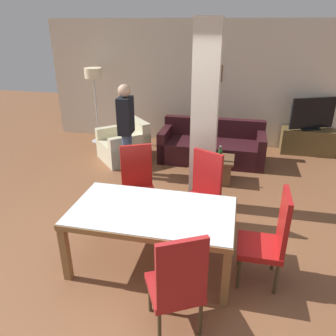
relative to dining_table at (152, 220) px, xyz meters
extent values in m
plane|color=brown|center=(0.00, 0.00, -0.60)|extent=(18.00, 18.00, 0.00)
cube|color=beige|center=(0.00, 4.43, 0.75)|extent=(7.20, 0.06, 2.70)
cube|color=brown|center=(0.19, 4.39, 1.00)|extent=(0.44, 0.02, 0.36)
cube|color=#B26633|center=(0.19, 4.38, 1.00)|extent=(0.40, 0.01, 0.32)
cube|color=beige|center=(0.38, 1.47, 0.75)|extent=(0.36, 0.29, 2.70)
cube|color=brown|center=(0.00, -0.47, 0.09)|extent=(1.82, 0.06, 0.06)
cube|color=brown|center=(0.00, 0.47, 0.09)|extent=(1.82, 0.06, 0.06)
cube|color=brown|center=(-0.88, 0.00, 0.09)|extent=(0.06, 0.88, 0.06)
cube|color=brown|center=(0.88, 0.00, 0.09)|extent=(0.06, 0.88, 0.06)
cube|color=silver|center=(0.00, 0.00, 0.13)|extent=(1.80, 0.98, 0.01)
cube|color=brown|center=(-0.86, -0.45, -0.27)|extent=(0.08, 0.08, 0.66)
cube|color=brown|center=(0.86, -0.45, -0.27)|extent=(0.08, 0.08, 0.66)
cube|color=brown|center=(-0.86, 0.45, -0.27)|extent=(0.08, 0.08, 0.66)
cube|color=brown|center=(0.86, 0.45, -0.27)|extent=(0.08, 0.08, 0.66)
cube|color=maroon|center=(0.41, 0.80, -0.18)|extent=(0.62, 0.62, 0.07)
cube|color=maroon|center=(0.50, 0.98, 0.18)|extent=(0.41, 0.24, 0.63)
cylinder|color=#40341E|center=(0.49, 0.54, -0.41)|extent=(0.04, 0.04, 0.39)
cylinder|color=#40341E|center=(0.15, 0.71, -0.41)|extent=(0.04, 0.04, 0.39)
cylinder|color=#40341E|center=(0.66, 0.88, -0.41)|extent=(0.04, 0.04, 0.39)
cylinder|color=#40341E|center=(0.33, 1.05, -0.41)|extent=(0.04, 0.04, 0.39)
cube|color=#A01616|center=(1.18, 0.00, -0.18)|extent=(0.46, 0.46, 0.07)
cube|color=#A01616|center=(1.38, 0.00, 0.18)|extent=(0.05, 0.44, 0.63)
cylinder|color=#40341E|center=(0.99, -0.19, -0.41)|extent=(0.04, 0.04, 0.39)
cylinder|color=#40341E|center=(0.99, 0.19, -0.41)|extent=(0.04, 0.04, 0.39)
cylinder|color=#40341E|center=(1.37, -0.19, -0.41)|extent=(0.04, 0.04, 0.39)
cylinder|color=#40341E|center=(1.37, 0.19, -0.41)|extent=(0.04, 0.04, 0.39)
cube|color=maroon|center=(-0.41, 0.83, -0.18)|extent=(0.62, 0.62, 0.07)
cube|color=maroon|center=(-0.50, 1.01, 0.18)|extent=(0.41, 0.24, 0.63)
cylinder|color=#40341E|center=(-0.15, 0.74, -0.41)|extent=(0.04, 0.04, 0.39)
cylinder|color=#40341E|center=(-0.49, 0.57, -0.41)|extent=(0.04, 0.04, 0.39)
cylinder|color=#40341E|center=(-0.32, 1.08, -0.41)|extent=(0.04, 0.04, 0.39)
cylinder|color=#40341E|center=(-0.66, 0.91, -0.41)|extent=(0.04, 0.04, 0.39)
cube|color=maroon|center=(0.41, -0.77, -0.18)|extent=(0.62, 0.62, 0.07)
cube|color=maroon|center=(0.50, -0.95, 0.18)|extent=(0.41, 0.25, 0.63)
cylinder|color=#40341E|center=(0.15, -0.69, -0.41)|extent=(0.04, 0.04, 0.39)
cylinder|color=#40341E|center=(0.49, -0.51, -0.41)|extent=(0.04, 0.04, 0.39)
cylinder|color=#40341E|center=(0.33, -1.03, -0.41)|extent=(0.04, 0.04, 0.39)
cylinder|color=#40341E|center=(0.67, -0.85, -0.41)|extent=(0.04, 0.04, 0.39)
cube|color=black|center=(0.36, 3.30, -0.39)|extent=(2.08, 0.90, 0.42)
cube|color=black|center=(0.36, 3.66, 0.01)|extent=(2.08, 0.18, 0.38)
cube|color=black|center=(1.32, 3.30, -0.28)|extent=(0.16, 0.90, 0.63)
cube|color=black|center=(-0.60, 3.30, -0.28)|extent=(0.16, 0.90, 0.63)
cube|color=beige|center=(-1.43, 2.97, -0.40)|extent=(1.22, 1.22, 0.40)
cube|color=beige|center=(-1.18, 3.20, 0.01)|extent=(0.73, 0.77, 0.41)
cube|color=beige|center=(-1.18, 2.70, -0.29)|extent=(0.72, 0.68, 0.63)
cube|color=beige|center=(-1.67, 3.24, -0.29)|extent=(0.72, 0.68, 0.63)
cube|color=brown|center=(0.46, 2.40, -0.18)|extent=(0.74, 0.51, 0.04)
cube|color=brown|center=(0.46, 2.40, -0.40)|extent=(0.66, 0.43, 0.40)
cylinder|color=#194C23|center=(0.59, 2.27, -0.07)|extent=(0.08, 0.08, 0.19)
cylinder|color=#194C23|center=(0.59, 2.27, 0.06)|extent=(0.03, 0.03, 0.07)
cylinder|color=#B7B7BC|center=(0.59, 2.27, 0.10)|extent=(0.03, 0.03, 0.01)
cube|color=brown|center=(2.34, 4.15, -0.33)|extent=(1.10, 0.40, 0.55)
cube|color=black|center=(2.34, 4.15, -0.04)|extent=(0.44, 0.34, 0.03)
cube|color=black|center=(2.34, 4.15, 0.30)|extent=(0.91, 0.44, 0.64)
cylinder|color=#B7B7BC|center=(-2.38, 3.92, -0.59)|extent=(0.34, 0.34, 0.02)
cylinder|color=#B7B7BC|center=(-2.38, 3.92, 0.15)|extent=(0.04, 0.04, 1.46)
cylinder|color=beige|center=(-2.38, 3.92, 0.99)|extent=(0.38, 0.38, 0.22)
cylinder|color=#384B6B|center=(-1.09, 2.38, -0.19)|extent=(0.13, 0.13, 0.81)
cylinder|color=#384B6B|center=(-1.08, 2.21, -0.19)|extent=(0.13, 0.13, 0.81)
cube|color=black|center=(-1.09, 2.30, 0.53)|extent=(0.24, 0.39, 0.64)
sphere|color=tan|center=(-1.09, 2.30, 0.96)|extent=(0.22, 0.22, 0.22)
camera|label=1|loc=(0.84, -2.99, 2.03)|focal=35.00mm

